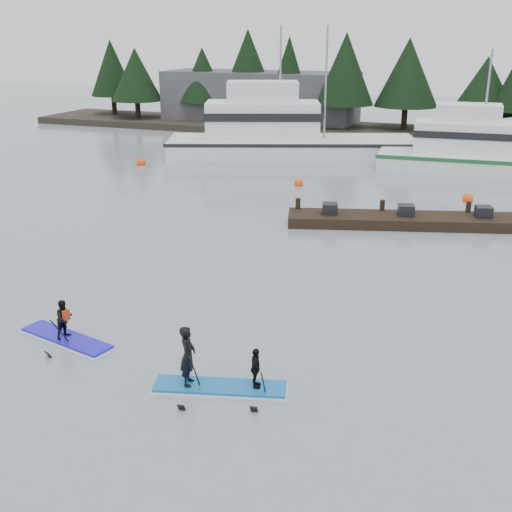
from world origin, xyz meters
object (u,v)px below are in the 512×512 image
(fishing_boat_medium, at_px, (484,162))
(floating_dock, at_px, (449,221))
(paddleboard_solo, at_px, (65,328))
(fishing_boat_large, at_px, (284,146))
(paddleboard_duo, at_px, (214,370))

(fishing_boat_medium, height_order, floating_dock, fishing_boat_medium)
(floating_dock, relative_size, paddleboard_solo, 4.58)
(fishing_boat_medium, distance_m, floating_dock, 13.61)
(fishing_boat_large, height_order, floating_dock, fishing_boat_large)
(fishing_boat_medium, xyz_separation_m, paddleboard_solo, (-10.41, -29.51, -0.21))
(fishing_boat_large, xyz_separation_m, paddleboard_duo, (8.46, -31.01, -0.22))
(fishing_boat_large, relative_size, fishing_boat_medium, 1.27)
(fishing_boat_large, height_order, paddleboard_solo, fishing_boat_large)
(paddleboard_solo, bearing_deg, floating_dock, 72.40)
(floating_dock, relative_size, paddleboard_duo, 4.32)
(floating_dock, bearing_deg, paddleboard_solo, -136.75)
(floating_dock, height_order, paddleboard_solo, paddleboard_solo)
(fishing_boat_medium, bearing_deg, paddleboard_duo, -103.42)
(fishing_boat_large, xyz_separation_m, fishing_boat_medium, (13.72, -0.57, -0.16))
(floating_dock, xyz_separation_m, paddleboard_duo, (-4.27, -16.87, 0.29))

